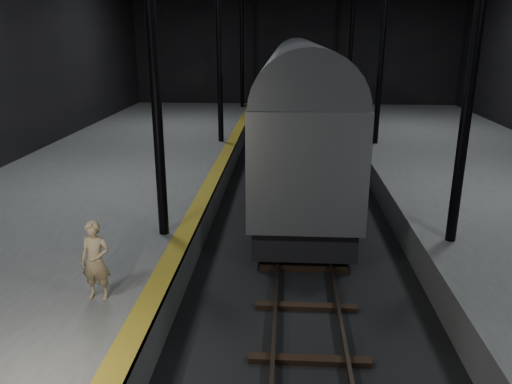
{
  "coord_description": "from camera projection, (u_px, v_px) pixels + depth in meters",
  "views": [
    {
      "loc": [
        -0.54,
        -16.35,
        6.2
      ],
      "look_at": [
        -1.35,
        -3.31,
        2.0
      ],
      "focal_mm": 35.0,
      "sensor_mm": 36.0,
      "label": 1
    }
  ],
  "objects": [
    {
      "name": "train",
      "position": [
        299.0,
        102.0,
        22.53
      ],
      "size": [
        3.21,
        21.46,
        5.74
      ],
      "color": "#A1A4A9",
      "rests_on": "ground"
    },
    {
      "name": "tactile_strip",
      "position": [
        207.0,
        189.0,
        17.29
      ],
      "size": [
        0.5,
        43.8,
        0.01
      ],
      "primitive_type": "cube",
      "color": "olive",
      "rests_on": "platform_left"
    },
    {
      "name": "track",
      "position": [
        300.0,
        216.0,
        17.38
      ],
      "size": [
        2.4,
        43.0,
        0.24
      ],
      "color": "#3F3328",
      "rests_on": "ground"
    },
    {
      "name": "woman",
      "position": [
        96.0,
        261.0,
        9.98
      ],
      "size": [
        0.64,
        0.45,
        1.67
      ],
      "primitive_type": "imported",
      "rotation": [
        0.0,
        0.0,
        -0.08
      ],
      "color": "tan",
      "rests_on": "platform_left"
    },
    {
      "name": "ground",
      "position": [
        300.0,
        218.0,
        17.4
      ],
      "size": [
        44.0,
        44.0,
        0.0
      ],
      "primitive_type": "plane",
      "color": "black",
      "rests_on": "ground"
    },
    {
      "name": "platform_left",
      "position": [
        89.0,
        200.0,
        17.69
      ],
      "size": [
        9.0,
        43.8,
        1.0
      ],
      "primitive_type": "cube",
      "color": "#535350",
      "rests_on": "ground"
    }
  ]
}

